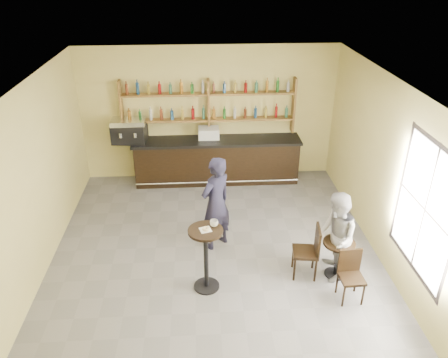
{
  "coord_description": "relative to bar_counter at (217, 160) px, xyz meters",
  "views": [
    {
      "loc": [
        -0.25,
        -6.39,
        5.01
      ],
      "look_at": [
        0.2,
        0.8,
        1.25
      ],
      "focal_mm": 35.0,
      "sensor_mm": 36.0,
      "label": 1
    }
  ],
  "objects": [
    {
      "name": "floor",
      "position": [
        -0.17,
        -3.15,
        -0.54
      ],
      "size": [
        7.0,
        7.0,
        0.0
      ],
      "primitive_type": "plane",
      "color": "slate",
      "rests_on": "ground"
    },
    {
      "name": "ceiling",
      "position": [
        -0.17,
        -3.15,
        2.66
      ],
      "size": [
        7.0,
        7.0,
        0.0
      ],
      "primitive_type": "plane",
      "rotation": [
        3.14,
        0.0,
        0.0
      ],
      "color": "white",
      "rests_on": "wall_back"
    },
    {
      "name": "wall_back",
      "position": [
        -0.17,
        0.35,
        1.06
      ],
      "size": [
        7.0,
        0.0,
        7.0
      ],
      "primitive_type": "plane",
      "rotation": [
        1.57,
        0.0,
        0.0
      ],
      "color": "#D6C97A",
      "rests_on": "floor"
    },
    {
      "name": "wall_front",
      "position": [
        -0.17,
        -6.65,
        1.06
      ],
      "size": [
        7.0,
        0.0,
        7.0
      ],
      "primitive_type": "plane",
      "rotation": [
        -1.57,
        0.0,
        0.0
      ],
      "color": "#D6C97A",
      "rests_on": "floor"
    },
    {
      "name": "wall_left",
      "position": [
        -3.17,
        -3.15,
        1.06
      ],
      "size": [
        0.0,
        7.0,
        7.0
      ],
      "primitive_type": "plane",
      "rotation": [
        1.57,
        0.0,
        1.57
      ],
      "color": "#D6C97A",
      "rests_on": "floor"
    },
    {
      "name": "wall_right",
      "position": [
        2.83,
        -3.15,
        1.06
      ],
      "size": [
        0.0,
        7.0,
        7.0
      ],
      "primitive_type": "plane",
      "rotation": [
        1.57,
        0.0,
        -1.57
      ],
      "color": "#D6C97A",
      "rests_on": "floor"
    },
    {
      "name": "window_pane",
      "position": [
        2.82,
        -4.35,
        1.16
      ],
      "size": [
        0.0,
        2.0,
        2.0
      ],
      "primitive_type": "plane",
      "rotation": [
        1.57,
        0.0,
        -1.57
      ],
      "color": "white",
      "rests_on": "wall_right"
    },
    {
      "name": "window_frame",
      "position": [
        2.82,
        -4.35,
        1.16
      ],
      "size": [
        0.04,
        1.7,
        2.1
      ],
      "primitive_type": null,
      "color": "black",
      "rests_on": "wall_right"
    },
    {
      "name": "shelf_unit",
      "position": [
        -0.17,
        0.22,
        1.27
      ],
      "size": [
        4.0,
        0.26,
        1.4
      ],
      "primitive_type": null,
      "color": "brown",
      "rests_on": "wall_back"
    },
    {
      "name": "liquor_bottles",
      "position": [
        -0.17,
        0.22,
        1.44
      ],
      "size": [
        3.68,
        0.1,
        1.0
      ],
      "primitive_type": null,
      "color": "#8C5919",
      "rests_on": "shelf_unit"
    },
    {
      "name": "bar_counter",
      "position": [
        0.0,
        0.0,
        0.0
      ],
      "size": [
        3.97,
        0.77,
        1.07
      ],
      "primitive_type": null,
      "color": "black",
      "rests_on": "floor"
    },
    {
      "name": "espresso_machine",
      "position": [
        -2.02,
        0.0,
        0.81
      ],
      "size": [
        0.82,
        0.58,
        0.55
      ],
      "primitive_type": null,
      "rotation": [
        0.0,
        0.0,
        -0.11
      ],
      "color": "black",
      "rests_on": "bar_counter"
    },
    {
      "name": "pastry_case",
      "position": [
        -0.19,
        0.0,
        0.69
      ],
      "size": [
        0.53,
        0.44,
        0.3
      ],
      "primitive_type": null,
      "rotation": [
        0.0,
        0.0,
        -0.09
      ],
      "color": "silver",
      "rests_on": "bar_counter"
    },
    {
      "name": "pedestal_table",
      "position": [
        -0.36,
        -3.86,
        0.04
      ],
      "size": [
        0.67,
        0.67,
        1.15
      ],
      "primitive_type": null,
      "rotation": [
        0.0,
        0.0,
        0.22
      ],
      "color": "black",
      "rests_on": "floor"
    },
    {
      "name": "napkin",
      "position": [
        -0.36,
        -3.86,
        0.62
      ],
      "size": [
        0.21,
        0.21,
        0.0
      ],
      "primitive_type": "cube",
      "rotation": [
        0.0,
        0.0,
        0.29
      ],
      "color": "white",
      "rests_on": "pedestal_table"
    },
    {
      "name": "donut",
      "position": [
        -0.35,
        -3.87,
        0.64
      ],
      "size": [
        0.15,
        0.15,
        0.04
      ],
      "primitive_type": "torus",
      "rotation": [
        0.0,
        0.0,
        0.29
      ],
      "color": "gold",
      "rests_on": "napkin"
    },
    {
      "name": "cup_pedestal",
      "position": [
        -0.22,
        -3.76,
        0.67
      ],
      "size": [
        0.15,
        0.15,
        0.1
      ],
      "primitive_type": "imported",
      "rotation": [
        0.0,
        0.0,
        -0.14
      ],
      "color": "white",
      "rests_on": "pedestal_table"
    },
    {
      "name": "man_main",
      "position": [
        -0.14,
        -2.68,
        0.38
      ],
      "size": [
        0.8,
        0.77,
        1.84
      ],
      "primitive_type": "imported",
      "rotation": [
        0.0,
        0.0,
        3.86
      ],
      "color": "black",
      "rests_on": "floor"
    },
    {
      "name": "cafe_table",
      "position": [
        1.89,
        -3.68,
        -0.19
      ],
      "size": [
        0.6,
        0.6,
        0.69
      ],
      "primitive_type": null,
      "rotation": [
        0.0,
        0.0,
        -0.11
      ],
      "color": "black",
      "rests_on": "floor"
    },
    {
      "name": "cup_cafe",
      "position": [
        1.94,
        -3.68,
        0.2
      ],
      "size": [
        0.13,
        0.13,
        0.09
      ],
      "primitive_type": "imported",
      "rotation": [
        0.0,
        0.0,
        0.34
      ],
      "color": "white",
      "rests_on": "cafe_table"
    },
    {
      "name": "chair_west",
      "position": [
        1.34,
        -3.63,
        -0.06
      ],
      "size": [
        0.47,
        0.47,
        0.96
      ],
      "primitive_type": null,
      "rotation": [
        0.0,
        0.0,
        -1.7
      ],
      "color": "black",
      "rests_on": "floor"
    },
    {
      "name": "chair_south",
      "position": [
        1.94,
        -4.28,
        -0.11
      ],
      "size": [
        0.39,
        0.39,
        0.86
      ],
      "primitive_type": null,
      "rotation": [
        0.0,
        0.0,
        0.04
      ],
      "color": "black",
      "rests_on": "floor"
    },
    {
      "name": "patron_second",
      "position": [
        1.8,
        -3.69,
        0.26
      ],
      "size": [
        0.69,
        0.84,
        1.6
      ],
      "primitive_type": "imported",
      "rotation": [
        0.0,
        0.0,
        -1.68
      ],
      "color": "gray",
      "rests_on": "floor"
    }
  ]
}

